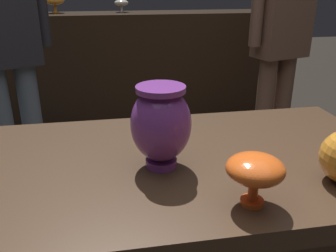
% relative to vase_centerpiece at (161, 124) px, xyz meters
% --- Properties ---
extents(back_display_shelf, '(2.60, 0.40, 0.99)m').
position_rel_vase_centerpiece_xyz_m(back_display_shelf, '(0.04, 2.23, -0.42)').
color(back_display_shelf, black).
rests_on(back_display_shelf, ground_plane).
extents(vase_centerpiece, '(0.15, 0.15, 0.21)m').
position_rel_vase_centerpiece_xyz_m(vase_centerpiece, '(0.00, 0.00, 0.00)').
color(vase_centerpiece, '#7A388E').
rests_on(vase_centerpiece, display_plinth).
extents(vase_tall_behind, '(0.12, 0.12, 0.11)m').
position_rel_vase_centerpiece_xyz_m(vase_tall_behind, '(0.16, -0.19, -0.03)').
color(vase_tall_behind, '#E55B1E').
rests_on(vase_tall_behind, display_plinth).
extents(shelf_vase_left, '(0.15, 0.15, 0.12)m').
position_rel_vase_centerpiece_xyz_m(shelf_vase_left, '(-0.48, 2.30, 0.17)').
color(shelf_vase_left, orange).
rests_on(shelf_vase_left, back_display_shelf).
extents(shelf_vase_center, '(0.11, 0.11, 0.10)m').
position_rel_vase_centerpiece_xyz_m(shelf_vase_center, '(0.04, 2.29, 0.15)').
color(shelf_vase_center, silver).
rests_on(shelf_vase_center, back_display_shelf).
extents(visitor_near_right, '(0.45, 0.26, 1.61)m').
position_rel_vase_centerpiece_xyz_m(visitor_near_right, '(0.93, 1.27, 0.03)').
color(visitor_near_right, brown).
rests_on(visitor_near_right, ground_plane).
extents(visitor_near_left, '(0.43, 0.30, 1.67)m').
position_rel_vase_centerpiece_xyz_m(visitor_near_left, '(-0.61, 1.15, 0.07)').
color(visitor_near_left, slate).
rests_on(visitor_near_left, ground_plane).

